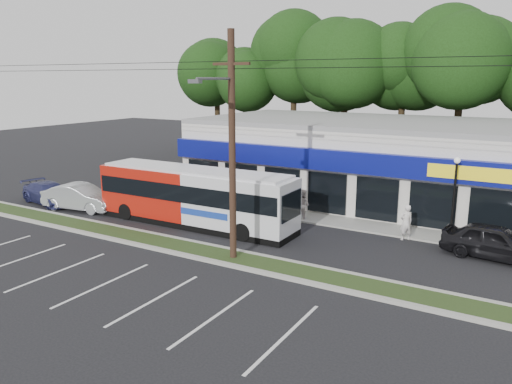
{
  "coord_description": "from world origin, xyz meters",
  "views": [
    {
      "loc": [
        14.71,
        -16.89,
        8.02
      ],
      "look_at": [
        1.84,
        5.0,
        2.21
      ],
      "focal_mm": 35.0,
      "sensor_mm": 36.0,
      "label": 1
    }
  ],
  "objects_px": {
    "car_dark": "(495,242)",
    "pedestrian_b": "(303,205)",
    "utility_pole": "(228,140)",
    "pedestrian_a": "(406,222)",
    "metrobus": "(195,195)",
    "lamp_post": "(455,189)",
    "car_silver": "(81,197)",
    "car_blue": "(49,193)"
  },
  "relations": [
    {
      "from": "car_silver",
      "to": "car_dark",
      "type": "bearing_deg",
      "value": -89.95
    },
    {
      "from": "lamp_post",
      "to": "pedestrian_b",
      "type": "xyz_separation_m",
      "value": [
        -8.1,
        -0.3,
        -1.77
      ]
    },
    {
      "from": "car_blue",
      "to": "car_dark",
      "type": "bearing_deg",
      "value": -71.92
    },
    {
      "from": "car_dark",
      "to": "lamp_post",
      "type": "bearing_deg",
      "value": 58.88
    },
    {
      "from": "metrobus",
      "to": "pedestrian_a",
      "type": "xyz_separation_m",
      "value": [
        10.79,
        3.27,
        -0.77
      ]
    },
    {
      "from": "metrobus",
      "to": "car_silver",
      "type": "height_order",
      "value": "metrobus"
    },
    {
      "from": "utility_pole",
      "to": "pedestrian_a",
      "type": "relative_size",
      "value": 27.27
    },
    {
      "from": "car_silver",
      "to": "car_blue",
      "type": "xyz_separation_m",
      "value": [
        -3.1,
        0.09,
        -0.12
      ]
    },
    {
      "from": "utility_pole",
      "to": "car_silver",
      "type": "distance_m",
      "value": 13.79
    },
    {
      "from": "lamp_post",
      "to": "pedestrian_a",
      "type": "xyz_separation_m",
      "value": [
        -2.0,
        -1.03,
        -1.75
      ]
    },
    {
      "from": "utility_pole",
      "to": "car_dark",
      "type": "distance_m",
      "value": 12.9
    },
    {
      "from": "car_dark",
      "to": "pedestrian_a",
      "type": "relative_size",
      "value": 2.53
    },
    {
      "from": "metrobus",
      "to": "pedestrian_b",
      "type": "height_order",
      "value": "metrobus"
    },
    {
      "from": "lamp_post",
      "to": "pedestrian_b",
      "type": "height_order",
      "value": "lamp_post"
    },
    {
      "from": "utility_pole",
      "to": "pedestrian_a",
      "type": "height_order",
      "value": "utility_pole"
    },
    {
      "from": "utility_pole",
      "to": "car_dark",
      "type": "bearing_deg",
      "value": 30.75
    },
    {
      "from": "utility_pole",
      "to": "pedestrian_a",
      "type": "xyz_separation_m",
      "value": [
        6.17,
        6.85,
        -4.5
      ]
    },
    {
      "from": "metrobus",
      "to": "utility_pole",
      "type": "bearing_deg",
      "value": -38.27
    },
    {
      "from": "metrobus",
      "to": "car_dark",
      "type": "height_order",
      "value": "metrobus"
    },
    {
      "from": "car_dark",
      "to": "pedestrian_a",
      "type": "distance_m",
      "value": 4.24
    },
    {
      "from": "metrobus",
      "to": "pedestrian_b",
      "type": "relative_size",
      "value": 6.62
    },
    {
      "from": "pedestrian_a",
      "to": "pedestrian_b",
      "type": "height_order",
      "value": "pedestrian_a"
    },
    {
      "from": "lamp_post",
      "to": "pedestrian_b",
      "type": "bearing_deg",
      "value": -177.88
    },
    {
      "from": "car_dark",
      "to": "pedestrian_b",
      "type": "xyz_separation_m",
      "value": [
        -10.28,
        1.42,
        0.11
      ]
    },
    {
      "from": "car_blue",
      "to": "car_silver",
      "type": "bearing_deg",
      "value": -81.26
    },
    {
      "from": "lamp_post",
      "to": "metrobus",
      "type": "relative_size",
      "value": 0.36
    },
    {
      "from": "lamp_post",
      "to": "pedestrian_b",
      "type": "relative_size",
      "value": 2.37
    },
    {
      "from": "car_silver",
      "to": "car_blue",
      "type": "height_order",
      "value": "car_silver"
    },
    {
      "from": "metrobus",
      "to": "pedestrian_a",
      "type": "distance_m",
      "value": 11.3
    },
    {
      "from": "utility_pole",
      "to": "pedestrian_b",
      "type": "bearing_deg",
      "value": 89.46
    },
    {
      "from": "car_dark",
      "to": "car_blue",
      "type": "distance_m",
      "value": 26.41
    },
    {
      "from": "car_dark",
      "to": "pedestrian_b",
      "type": "height_order",
      "value": "pedestrian_b"
    },
    {
      "from": "car_silver",
      "to": "car_blue",
      "type": "relative_size",
      "value": 1.03
    },
    {
      "from": "pedestrian_b",
      "to": "car_silver",
      "type": "bearing_deg",
      "value": 37.87
    },
    {
      "from": "car_blue",
      "to": "pedestrian_a",
      "type": "height_order",
      "value": "pedestrian_a"
    },
    {
      "from": "lamp_post",
      "to": "car_dark",
      "type": "distance_m",
      "value": 3.35
    },
    {
      "from": "utility_pole",
      "to": "car_silver",
      "type": "xyz_separation_m",
      "value": [
        -12.74,
        2.57,
        -4.61
      ]
    },
    {
      "from": "utility_pole",
      "to": "car_dark",
      "type": "xyz_separation_m",
      "value": [
        10.35,
        6.16,
        -4.62
      ]
    },
    {
      "from": "metrobus",
      "to": "car_blue",
      "type": "distance_m",
      "value": 11.29
    },
    {
      "from": "lamp_post",
      "to": "pedestrian_a",
      "type": "bearing_deg",
      "value": -152.83
    },
    {
      "from": "metrobus",
      "to": "pedestrian_a",
      "type": "relative_size",
      "value": 6.49
    },
    {
      "from": "utility_pole",
      "to": "car_silver",
      "type": "bearing_deg",
      "value": 168.57
    }
  ]
}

